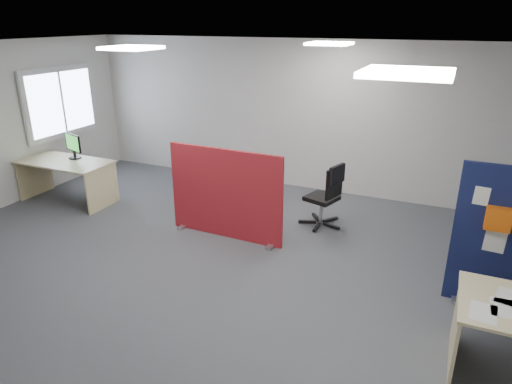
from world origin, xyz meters
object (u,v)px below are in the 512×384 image
(second_desk, at_px, (68,170))
(monitor_second, at_px, (73,145))
(red_divider, at_px, (225,195))
(office_chair, at_px, (328,192))

(second_desk, bearing_deg, monitor_second, 75.84)
(red_divider, distance_m, monitor_second, 3.16)
(red_divider, relative_size, monitor_second, 3.83)
(monitor_second, bearing_deg, second_desk, -85.01)
(monitor_second, distance_m, office_chair, 4.44)
(second_desk, bearing_deg, red_divider, -3.15)
(second_desk, xyz_separation_m, monitor_second, (0.04, 0.16, 0.42))
(red_divider, relative_size, second_desk, 1.11)
(red_divider, height_order, office_chair, red_divider)
(second_desk, bearing_deg, office_chair, 9.61)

